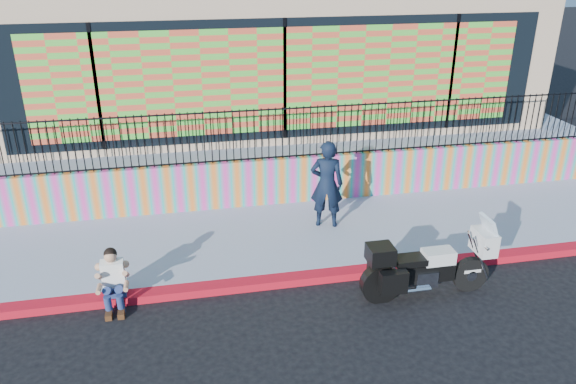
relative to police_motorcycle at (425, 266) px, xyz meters
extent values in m
plane|color=black|center=(-1.52, 0.84, -0.61)|extent=(90.00, 90.00, 0.00)
cube|color=red|center=(-1.52, 0.84, -0.53)|extent=(16.00, 0.30, 0.15)
cube|color=#9298B0|center=(-1.52, 2.49, -0.53)|extent=(16.00, 3.00, 0.15)
cube|color=#E23B9F|center=(-1.52, 4.09, 0.09)|extent=(16.00, 0.20, 1.10)
cube|color=#9298B0|center=(-1.52, 9.19, 0.02)|extent=(16.00, 10.00, 1.25)
cube|color=tan|center=(-1.52, 8.99, 2.64)|extent=(14.00, 8.00, 4.00)
cube|color=black|center=(-1.52, 4.97, 2.24)|extent=(12.60, 0.04, 2.80)
cube|color=#DF5031|center=(-1.52, 4.94, 2.24)|extent=(11.48, 0.02, 2.40)
cylinder|color=black|center=(0.89, 0.00, -0.28)|extent=(0.65, 0.14, 0.65)
cylinder|color=black|center=(-0.79, 0.00, -0.28)|extent=(0.65, 0.14, 0.65)
cube|color=black|center=(0.05, 0.00, -0.11)|extent=(0.94, 0.28, 0.34)
cube|color=silver|center=(0.00, 0.00, -0.21)|extent=(0.40, 0.34, 0.30)
cube|color=silver|center=(0.22, 0.00, 0.16)|extent=(0.54, 0.32, 0.24)
cube|color=black|center=(-0.30, 0.00, 0.14)|extent=(0.54, 0.34, 0.12)
cube|color=silver|center=(1.06, 0.00, 0.36)|extent=(0.30, 0.51, 0.42)
cube|color=silver|center=(1.10, 0.00, 0.68)|extent=(0.18, 0.45, 0.33)
cube|color=black|center=(-0.84, 0.00, 0.33)|extent=(0.43, 0.42, 0.30)
cube|color=black|center=(-0.70, -0.30, -0.06)|extent=(0.47, 0.18, 0.40)
cube|color=black|center=(-0.70, 0.30, -0.06)|extent=(0.47, 0.18, 0.40)
cube|color=silver|center=(0.89, 0.00, -0.18)|extent=(0.32, 0.16, 0.06)
imported|color=black|center=(-1.05, 2.74, 0.50)|extent=(0.80, 0.63, 1.91)
cube|color=navy|center=(-5.31, 0.88, -0.37)|extent=(0.36, 0.28, 0.18)
cube|color=white|center=(-5.31, 0.84, -0.02)|extent=(0.38, 0.27, 0.54)
sphere|color=tan|center=(-5.31, 0.80, 0.34)|extent=(0.21, 0.21, 0.21)
cube|color=#472814|center=(-5.41, 0.44, -0.56)|extent=(0.11, 0.26, 0.10)
cube|color=#472814|center=(-5.21, 0.44, -0.56)|extent=(0.11, 0.26, 0.10)
camera|label=1|loc=(-4.01, -7.78, 5.09)|focal=35.00mm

